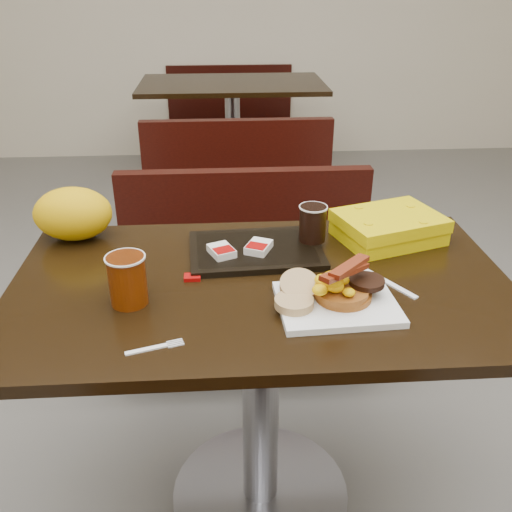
{
  "coord_description": "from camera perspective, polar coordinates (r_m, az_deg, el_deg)",
  "views": [
    {
      "loc": [
        -0.09,
        -1.16,
        1.42
      ],
      "look_at": [
        -0.01,
        0.03,
        0.8
      ],
      "focal_mm": 39.31,
      "sensor_mm": 36.0,
      "label": 1
    }
  ],
  "objects": [
    {
      "name": "floor",
      "position": [
        1.84,
        0.44,
        -23.25
      ],
      "size": [
        6.0,
        7.0,
        0.01
      ],
      "primitive_type": "cube",
      "color": "gray",
      "rests_on": "ground"
    },
    {
      "name": "table_near",
      "position": [
        1.57,
        0.49,
        -14.52
      ],
      "size": [
        1.2,
        0.7,
        0.75
      ],
      "primitive_type": null,
      "color": "black",
      "rests_on": "floor"
    },
    {
      "name": "bench_near_n",
      "position": [
        2.15,
        -0.88,
        -2.27
      ],
      "size": [
        1.0,
        0.46,
        0.72
      ],
      "primitive_type": null,
      "color": "black",
      "rests_on": "floor"
    },
    {
      "name": "table_far",
      "position": [
        3.91,
        -2.36,
        11.83
      ],
      "size": [
        1.2,
        0.7,
        0.75
      ],
      "primitive_type": null,
      "color": "black",
      "rests_on": "floor"
    },
    {
      "name": "bench_far_s",
      "position": [
        3.24,
        -1.99,
        8.26
      ],
      "size": [
        1.0,
        0.46,
        0.72
      ],
      "primitive_type": null,
      "color": "black",
      "rests_on": "floor"
    },
    {
      "name": "bench_far_n",
      "position": [
        4.59,
        -2.61,
        13.99
      ],
      "size": [
        1.0,
        0.46,
        0.72
      ],
      "primitive_type": null,
      "color": "black",
      "rests_on": "floor"
    },
    {
      "name": "platter",
      "position": [
        1.26,
        8.23,
        -4.85
      ],
      "size": [
        0.27,
        0.22,
        0.02
      ],
      "primitive_type": "cube",
      "rotation": [
        0.0,
        0.0,
        0.05
      ],
      "color": "white",
      "rests_on": "table_near"
    },
    {
      "name": "pancake_stack",
      "position": [
        1.26,
        8.85,
        -3.67
      ],
      "size": [
        0.16,
        0.16,
        0.03
      ],
      "primitive_type": "cylinder",
      "rotation": [
        0.0,
        0.0,
        0.26
      ],
      "color": "brown",
      "rests_on": "platter"
    },
    {
      "name": "sausage_patty",
      "position": [
        1.27,
        11.22,
        -2.57
      ],
      "size": [
        0.09,
        0.09,
        0.01
      ],
      "primitive_type": "cylinder",
      "rotation": [
        0.0,
        0.0,
        0.22
      ],
      "color": "black",
      "rests_on": "pancake_stack"
    },
    {
      "name": "scrambled_eggs",
      "position": [
        1.23,
        7.77,
        -2.63
      ],
      "size": [
        0.09,
        0.08,
        0.04
      ],
      "primitive_type": "ellipsoid",
      "rotation": [
        0.0,
        0.0,
        -0.06
      ],
      "color": "#F7AA04",
      "rests_on": "pancake_stack"
    },
    {
      "name": "bacon_strips",
      "position": [
        1.21,
        9.03,
        -1.48
      ],
      "size": [
        0.16,
        0.15,
        0.01
      ],
      "primitive_type": null,
      "rotation": [
        0.0,
        0.0,
        0.75
      ],
      "color": "#440E04",
      "rests_on": "scrambled_eggs"
    },
    {
      "name": "muffin_bottom",
      "position": [
        1.22,
        3.89,
        -4.75
      ],
      "size": [
        0.1,
        0.1,
        0.02
      ],
      "primitive_type": "cylinder",
      "rotation": [
        0.0,
        0.0,
        -0.15
      ],
      "color": "tan",
      "rests_on": "platter"
    },
    {
      "name": "muffin_top",
      "position": [
        1.26,
        4.4,
        -3.0
      ],
      "size": [
        0.09,
        0.09,
        0.05
      ],
      "primitive_type": "cylinder",
      "rotation": [
        0.38,
        0.0,
        -0.07
      ],
      "color": "tan",
      "rests_on": "platter"
    },
    {
      "name": "coffee_cup_near",
      "position": [
        1.26,
        -12.94,
        -2.41
      ],
      "size": [
        0.1,
        0.1,
        0.12
      ],
      "primitive_type": "cylinder",
      "rotation": [
        0.0,
        0.0,
        -0.22
      ],
      "color": "#862D04",
      "rests_on": "table_near"
    },
    {
      "name": "fork",
      "position": [
        1.14,
        -11.1,
        -9.31
      ],
      "size": [
        0.12,
        0.05,
        0.0
      ],
      "primitive_type": null,
      "rotation": [
        0.0,
        0.0,
        0.3
      ],
      "color": "white",
      "rests_on": "table_near"
    },
    {
      "name": "knife",
      "position": [
        1.37,
        13.33,
        -2.66
      ],
      "size": [
        0.1,
        0.15,
        0.0
      ],
      "primitive_type": "cube",
      "rotation": [
        0.0,
        0.0,
        -1.03
      ],
      "color": "white",
      "rests_on": "table_near"
    },
    {
      "name": "condiment_syrup",
      "position": [
        1.38,
        -1.97,
        -1.41
      ],
      "size": [
        0.05,
        0.04,
        0.01
      ],
      "primitive_type": "cube",
      "rotation": [
        0.0,
        0.0,
        0.21
      ],
      "color": "#BE4408",
      "rests_on": "table_near"
    },
    {
      "name": "condiment_ketchup",
      "position": [
        1.36,
        -6.5,
        -2.16
      ],
      "size": [
        0.04,
        0.03,
        0.01
      ],
      "primitive_type": "cube",
      "rotation": [
        0.0,
        0.0,
        0.01
      ],
      "color": "#8C0504",
      "rests_on": "table_near"
    },
    {
      "name": "tray",
      "position": [
        1.47,
        -0.04,
        0.59
      ],
      "size": [
        0.36,
        0.26,
        0.02
      ],
      "primitive_type": "cube",
      "rotation": [
        0.0,
        0.0,
        0.05
      ],
      "color": "black",
      "rests_on": "table_near"
    },
    {
      "name": "hashbrown_sleeve_left",
      "position": [
        1.43,
        -3.53,
        0.52
      ],
      "size": [
        0.08,
        0.09,
        0.02
      ],
      "primitive_type": "cube",
      "rotation": [
        0.0,
        0.0,
        0.4
      ],
      "color": "silver",
      "rests_on": "tray"
    },
    {
      "name": "hashbrown_sleeve_right",
      "position": [
        1.45,
        0.27,
        0.92
      ],
      "size": [
        0.08,
        0.09,
        0.02
      ],
      "primitive_type": "cube",
      "rotation": [
        0.0,
        0.0,
        -0.43
      ],
      "color": "silver",
      "rests_on": "tray"
    },
    {
      "name": "coffee_cup_far",
      "position": [
        1.5,
        5.78,
        3.32
      ],
      "size": [
        0.09,
        0.09,
        0.1
      ],
      "primitive_type": "cylinder",
      "rotation": [
        0.0,
        0.0,
        0.33
      ],
      "color": "black",
      "rests_on": "tray"
    },
    {
      "name": "clamshell",
      "position": [
        1.58,
        13.35,
        2.89
      ],
      "size": [
        0.32,
        0.28,
        0.07
      ],
      "primitive_type": "cube",
      "rotation": [
        0.0,
        0.0,
        0.31
      ],
      "color": "#D6BB03",
      "rests_on": "table_near"
    },
    {
      "name": "paper_bag",
      "position": [
        1.61,
        -18.12,
        4.11
      ],
      "size": [
        0.24,
        0.2,
        0.15
      ],
      "primitive_type": "ellipsoid",
      "rotation": [
        0.0,
        0.0,
        0.22
      ],
      "color": "yellow",
      "rests_on": "table_near"
    }
  ]
}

